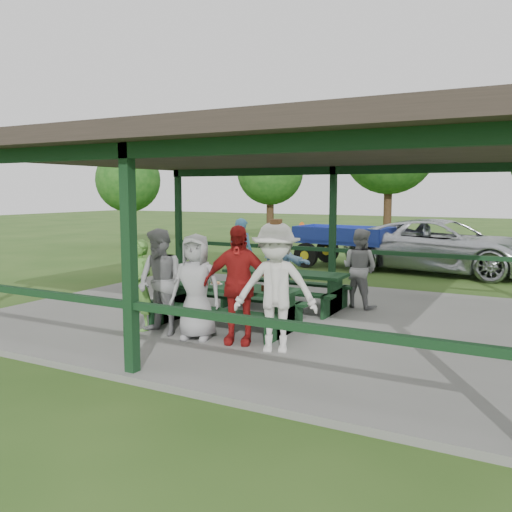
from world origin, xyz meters
The scene contains 19 objects.
ground centered at (0.00, 0.00, 0.00)m, with size 90.00×90.00×0.00m, color #284B17.
concrete_slab centered at (0.00, 0.00, 0.05)m, with size 10.00×8.00×0.10m, color slate.
pavilion_structure centered at (0.00, 0.00, 3.17)m, with size 10.60×8.60×3.24m.
picnic_table_near centered at (-0.12, -1.20, 0.58)m, with size 2.64×1.39×0.75m.
picnic_table_far centered at (0.07, 0.80, 0.57)m, with size 2.55×1.39×0.75m.
table_setting centered at (-0.09, -1.16, 0.88)m, with size 2.38×0.45×0.10m.
contestant_green centered at (-1.35, -2.03, 0.88)m, with size 0.57×0.37×1.57m, color #528F35.
contestant_grey_left centered at (-0.84, -2.11, 0.99)m, with size 0.86×0.67×1.77m, color gray.
contestant_grey_mid centered at (-0.17, -2.06, 0.96)m, with size 0.84×0.55×1.71m, color #969698.
contestant_red centered at (0.55, -1.95, 1.03)m, with size 1.09×0.46×1.87m, color maroon.
contestant_white_fedora centered at (1.28, -2.08, 1.07)m, with size 1.41×1.08×1.98m.
spectator_lblue centered at (-0.41, 1.68, 0.89)m, with size 1.46×0.47×1.58m, color #9ACAEE.
spectator_blue centered at (-1.82, 2.33, 0.97)m, with size 0.63×0.41×1.73m, color teal.
spectator_grey centered at (1.43, 1.53, 0.91)m, with size 0.79×0.62×1.63m, color gray.
pickup_truck centered at (2.03, 8.06, 0.81)m, with size 2.70×5.86×1.63m, color silver.
farm_trailer centered at (-1.07, 7.76, 0.71)m, with size 4.14×2.03×1.44m.
tree_far_left centered at (-7.21, 14.59, 3.40)m, with size 3.22×3.22×5.02m.
tree_left centered at (-1.57, 15.17, 4.39)m, with size 4.15×4.15×6.48m.
tree_edge_left centered at (-11.40, 9.15, 2.94)m, with size 2.79×2.79×4.36m.
Camera 1 is at (4.76, -9.18, 2.49)m, focal length 38.00 mm.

